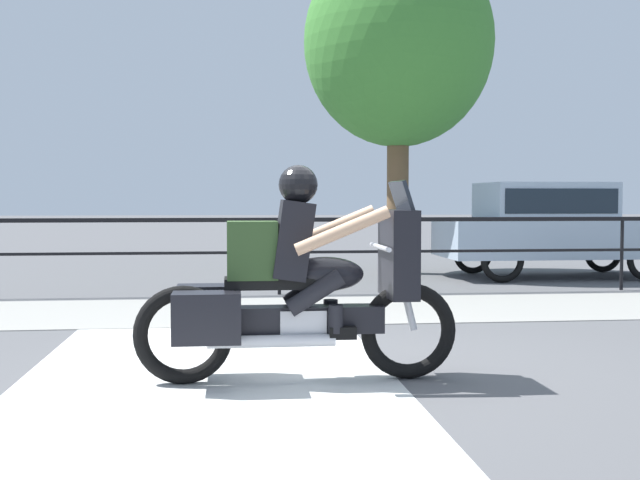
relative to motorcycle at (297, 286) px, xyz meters
name	(u,v)px	position (x,y,z in m)	size (l,w,h in m)	color
ground_plane	(317,370)	(0.19, 0.37, -0.72)	(120.00, 120.00, 0.00)	#565659
sidewalk_band	(287,310)	(0.19, 3.77, -0.71)	(44.00, 2.40, 0.01)	#99968E
crosswalk_band	(209,378)	(-0.66, 0.17, -0.71)	(2.83, 6.00, 0.01)	silver
fence_railing	(279,234)	(0.19, 5.43, 0.15)	(36.00, 0.05, 1.09)	black
motorcycle	(297,286)	(0.00, 0.00, 0.00)	(2.41, 0.76, 1.61)	black
parked_car	(551,223)	(5.01, 7.41, 0.22)	(3.99, 1.74, 1.63)	#9EB2C6
tree_behind_sign	(398,44)	(2.51, 8.41, 3.42)	(3.40, 3.40, 6.04)	brown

